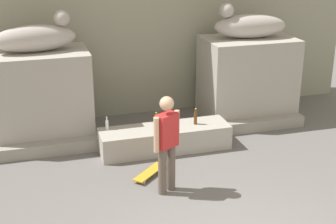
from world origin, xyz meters
name	(u,v)px	position (x,y,z in m)	size (l,w,h in m)	color
pedestal_left	(40,97)	(-2.27, 4.63, 0.93)	(1.99, 1.31, 1.86)	#A39E93
pedestal_right	(247,79)	(2.27, 4.63, 0.93)	(1.99, 1.31, 1.86)	#A39E93
statue_reclining_left	(37,37)	(-2.24, 4.64, 2.15)	(1.66, 0.77, 0.78)	#ADA49E
statue_reclining_right	(249,25)	(2.24, 4.64, 2.15)	(1.65, 0.73, 0.78)	#ADA49E
ledge_block	(165,138)	(0.00, 3.44, 0.24)	(2.57, 0.72, 0.47)	#A39E93
skater	(167,141)	(-0.42, 1.84, 0.92)	(0.49, 0.35, 1.67)	brown
skateboard	(150,172)	(-0.56, 2.46, 0.06)	(0.72, 0.69, 0.08)	gold
bottle_green	(156,120)	(-0.12, 3.65, 0.57)	(0.07, 0.07, 0.25)	#1E722D
bottle_brown	(195,118)	(0.63, 3.44, 0.61)	(0.07, 0.07, 0.33)	#593314
bottle_clear	(107,124)	(-1.10, 3.66, 0.58)	(0.06, 0.06, 0.26)	silver
stair_step	(158,134)	(0.00, 3.96, 0.12)	(6.54, 0.50, 0.25)	gray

